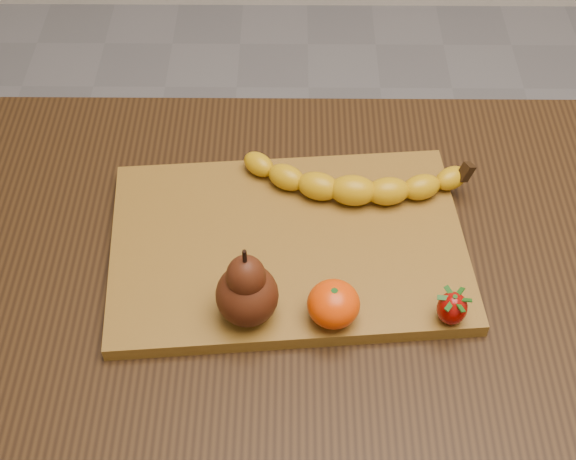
{
  "coord_description": "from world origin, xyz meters",
  "views": [
    {
      "loc": [
        -0.05,
        -0.61,
        1.56
      ],
      "look_at": [
        -0.05,
        0.05,
        0.8
      ],
      "focal_mm": 50.0,
      "sensor_mm": 36.0,
      "label": 1
    }
  ],
  "objects_px": {
    "cutting_board": "(288,245)",
    "mandarin": "(334,304)",
    "table": "(327,323)",
    "pear": "(246,284)"
  },
  "relations": [
    {
      "from": "table",
      "to": "pear",
      "type": "height_order",
      "value": "pear"
    },
    {
      "from": "table",
      "to": "cutting_board",
      "type": "relative_size",
      "value": 2.22
    },
    {
      "from": "cutting_board",
      "to": "mandarin",
      "type": "distance_m",
      "value": 0.13
    },
    {
      "from": "table",
      "to": "pear",
      "type": "bearing_deg",
      "value": -146.05
    },
    {
      "from": "cutting_board",
      "to": "table",
      "type": "bearing_deg",
      "value": -46.24
    },
    {
      "from": "pear",
      "to": "mandarin",
      "type": "height_order",
      "value": "pear"
    },
    {
      "from": "pear",
      "to": "cutting_board",
      "type": "bearing_deg",
      "value": 67.89
    },
    {
      "from": "table",
      "to": "pear",
      "type": "relative_size",
      "value": 8.77
    },
    {
      "from": "cutting_board",
      "to": "pear",
      "type": "height_order",
      "value": "pear"
    },
    {
      "from": "pear",
      "to": "mandarin",
      "type": "xyz_separation_m",
      "value": [
        0.1,
        -0.0,
        -0.03
      ]
    }
  ]
}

